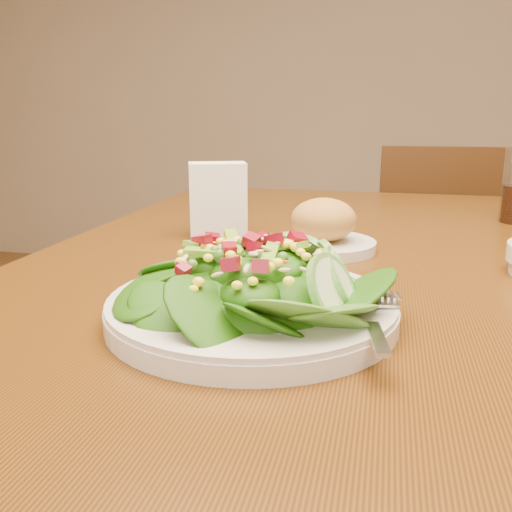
{
  "coord_description": "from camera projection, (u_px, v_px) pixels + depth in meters",
  "views": [
    {
      "loc": [
        0.07,
        -0.81,
        0.97
      ],
      "look_at": [
        -0.06,
        -0.25,
        0.81
      ],
      "focal_mm": 40.0,
      "sensor_mm": 36.0,
      "label": 1
    }
  ],
  "objects": [
    {
      "name": "dining_table",
      "position": [
        331.0,
        324.0,
        0.86
      ],
      "size": [
        0.9,
        1.4,
        0.75
      ],
      "color": "#502F08",
      "rests_on": "ground_plane"
    },
    {
      "name": "chair_far",
      "position": [
        431.0,
        266.0,
        1.9
      ],
      "size": [
        0.42,
        0.42,
        0.85
      ],
      "rotation": [
        0.0,
        0.0,
        3.2
      ],
      "color": "#371F09",
      "rests_on": "ground_plane"
    },
    {
      "name": "salad_plate",
      "position": [
        261.0,
        292.0,
        0.59
      ],
      "size": [
        0.3,
        0.3,
        0.09
      ],
      "rotation": [
        0.0,
        0.0,
        0.14
      ],
      "color": "silver",
      "rests_on": "dining_table"
    },
    {
      "name": "bread_plate",
      "position": [
        323.0,
        229.0,
        0.88
      ],
      "size": [
        0.16,
        0.16,
        0.08
      ],
      "color": "silver",
      "rests_on": "dining_table"
    },
    {
      "name": "napkin_holder",
      "position": [
        218.0,
        197.0,
        0.97
      ],
      "size": [
        0.11,
        0.08,
        0.13
      ],
      "rotation": [
        0.0,
        0.0,
        0.35
      ],
      "color": "white",
      "rests_on": "dining_table"
    }
  ]
}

